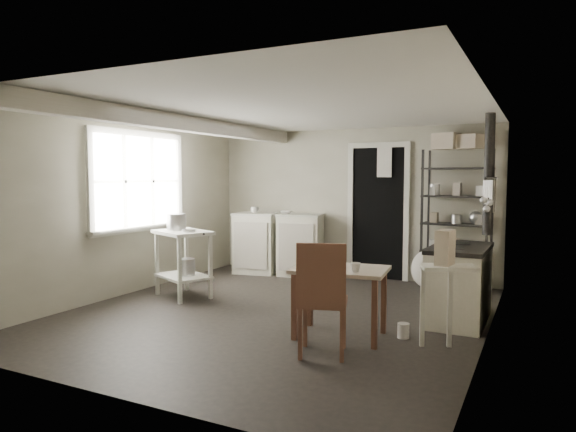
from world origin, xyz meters
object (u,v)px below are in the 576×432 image
at_px(prep_table, 183,266).
at_px(base_cabinets, 279,245).
at_px(flour_sack, 427,271).
at_px(chair, 323,300).
at_px(work_table, 340,298).
at_px(stove, 459,281).
at_px(stockpot, 176,224).
at_px(shelf_rack, 456,221).

bearing_deg(prep_table, base_cabinets, 79.54).
height_order(prep_table, flour_sack, prep_table).
distance_m(chair, flour_sack, 3.16).
bearing_deg(work_table, stove, 47.69).
bearing_deg(stockpot, prep_table, -22.53).
distance_m(base_cabinets, chair, 3.82).
height_order(prep_table, base_cabinets, base_cabinets).
relative_size(stockpot, shelf_rack, 0.14).
height_order(shelf_rack, work_table, shelf_rack).
relative_size(stove, work_table, 1.16).
height_order(shelf_rack, chair, shelf_rack).
height_order(prep_table, chair, chair).
xyz_separation_m(base_cabinets, shelf_rack, (2.72, 0.12, 0.49)).
distance_m(stockpot, chair, 2.93).
bearing_deg(chair, flour_sack, 67.33).
height_order(work_table, chair, chair).
xyz_separation_m(shelf_rack, flour_sack, (-0.35, -0.18, -0.71)).
distance_m(stockpot, flour_sack, 3.52).
height_order(prep_table, stockpot, stockpot).
relative_size(stockpot, chair, 0.27).
relative_size(shelf_rack, flour_sack, 3.67).
relative_size(stove, flour_sack, 1.97).
relative_size(stove, chair, 1.03).
height_order(stove, flour_sack, stove).
bearing_deg(prep_table, work_table, -15.20).
distance_m(stove, chair, 1.85).
bearing_deg(work_table, prep_table, 164.80).
relative_size(base_cabinets, stove, 1.42).
xyz_separation_m(shelf_rack, stove, (0.29, -1.72, -0.51)).
bearing_deg(stove, chair, -118.93).
height_order(base_cabinets, shelf_rack, shelf_rack).
relative_size(base_cabinets, chair, 1.46).
xyz_separation_m(prep_table, chair, (2.46, -1.19, 0.08)).
xyz_separation_m(stockpot, flour_sack, (2.89, 1.88, -0.70)).
relative_size(prep_table, stove, 0.83).
distance_m(prep_table, stockpot, 0.56).
bearing_deg(prep_table, shelf_rack, 34.46).
xyz_separation_m(chair, flour_sack, (0.28, 3.14, -0.24)).
bearing_deg(work_table, stockpot, 164.36).
relative_size(shelf_rack, chair, 1.92).
bearing_deg(stockpot, work_table, -15.64).
height_order(prep_table, shelf_rack, shelf_rack).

